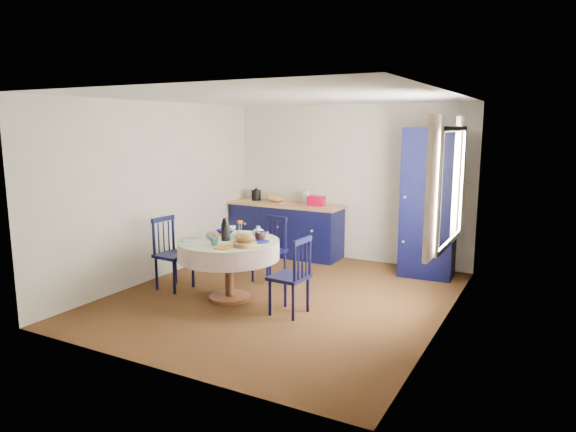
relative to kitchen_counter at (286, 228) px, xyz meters
name	(u,v)px	position (x,y,z in m)	size (l,w,h in m)	color
floor	(282,297)	(1.00, -1.96, -0.46)	(4.50, 4.50, 0.00)	black
ceiling	(281,97)	(1.00, -1.96, 2.04)	(4.50, 4.50, 0.00)	white
wall_back	(348,183)	(1.00, 0.29, 0.79)	(4.00, 0.02, 2.50)	beige
wall_left	(158,191)	(-1.00, -1.96, 0.79)	(0.02, 4.50, 2.50)	beige
wall_right	(447,213)	(3.00, -1.96, 0.79)	(0.02, 4.50, 2.50)	beige
window	(449,185)	(2.95, -1.66, 1.07)	(0.10, 1.74, 1.45)	white
kitchen_counter	(286,228)	(0.00, 0.00, 0.00)	(1.98, 0.63, 1.12)	black
pantry_cabinet	(429,203)	(2.40, -0.11, 0.61)	(0.78, 0.58, 2.14)	black
dining_table	(229,250)	(0.47, -2.34, 0.19)	(1.26, 1.26, 1.04)	brown
chair_left	(172,253)	(-0.48, -2.32, 0.03)	(0.44, 0.46, 0.96)	black
chair_far	(270,249)	(0.52, -1.41, 0.00)	(0.48, 0.46, 0.91)	black
chair_right	(292,275)	(1.40, -2.43, 0.01)	(0.42, 0.44, 0.92)	black
mug_a	(210,235)	(0.21, -2.38, 0.35)	(0.11, 0.11, 0.09)	silver
mug_b	(214,242)	(0.47, -2.64, 0.35)	(0.10, 0.10, 0.09)	#286B6B
mug_c	(260,236)	(0.80, -2.15, 0.36)	(0.14, 0.14, 0.11)	black
mug_d	(232,229)	(0.25, -1.95, 0.35)	(0.10, 0.10, 0.09)	silver
cobalt_bowl	(226,231)	(0.20, -2.02, 0.33)	(0.23, 0.23, 0.06)	#120775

